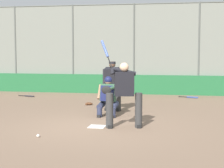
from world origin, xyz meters
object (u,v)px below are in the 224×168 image
at_px(catcher_behind_plate, 108,96).
at_px(umpire_home, 112,84).
at_px(spare_bat_near_backstop, 191,97).
at_px(spare_bat_by_padding, 28,96).
at_px(batter_at_plate, 124,92).
at_px(baseball_loose, 38,136).
at_px(fielding_glove_on_dirt, 89,104).

distance_m(catcher_behind_plate, umpire_home, 1.10).
distance_m(catcher_behind_plate, spare_bat_near_backstop, 5.69).
distance_m(catcher_behind_plate, spare_bat_by_padding, 6.06).
height_order(batter_at_plate, baseball_loose, batter_at_plate).
xyz_separation_m(umpire_home, spare_bat_near_backstop, (-2.66, -3.95, -0.85)).
bearing_deg(spare_bat_near_backstop, batter_at_plate, -88.92).
height_order(batter_at_plate, spare_bat_near_backstop, batter_at_plate).
bearing_deg(baseball_loose, spare_bat_by_padding, -65.27).
relative_size(spare_bat_by_padding, baseball_loose, 11.25).
bearing_deg(umpire_home, spare_bat_by_padding, -27.98).
height_order(batter_at_plate, catcher_behind_plate, batter_at_plate).
bearing_deg(fielding_glove_on_dirt, batter_at_plate, 116.50).
height_order(umpire_home, spare_bat_by_padding, umpire_home).
distance_m(batter_at_plate, spare_bat_by_padding, 7.71).
bearing_deg(fielding_glove_on_dirt, spare_bat_near_backstop, -143.60).
distance_m(spare_bat_near_backstop, baseball_loose, 8.82).
relative_size(catcher_behind_plate, spare_bat_by_padding, 1.47).
bearing_deg(spare_bat_near_backstop, spare_bat_by_padding, -156.04).
relative_size(spare_bat_by_padding, fielding_glove_on_dirt, 3.06).
xyz_separation_m(spare_bat_near_backstop, fielding_glove_on_dirt, (3.77, 2.78, 0.02)).
relative_size(batter_at_plate, catcher_behind_plate, 1.86).
distance_m(spare_bat_by_padding, baseball_loose, 7.90).
height_order(umpire_home, baseball_loose, umpire_home).
height_order(catcher_behind_plate, baseball_loose, catcher_behind_plate).
xyz_separation_m(catcher_behind_plate, spare_bat_near_backstop, (-2.61, -5.01, -0.60)).
bearing_deg(baseball_loose, umpire_home, -103.77).
bearing_deg(spare_bat_by_padding, baseball_loose, -49.92).
distance_m(batter_at_plate, spare_bat_near_backstop, 6.89).
distance_m(batter_at_plate, umpire_home, 2.74).
xyz_separation_m(catcher_behind_plate, fielding_glove_on_dirt, (1.16, -2.24, -0.59)).
distance_m(catcher_behind_plate, fielding_glove_on_dirt, 2.59).
xyz_separation_m(batter_at_plate, spare_bat_near_backstop, (-1.88, -6.57, -0.89)).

